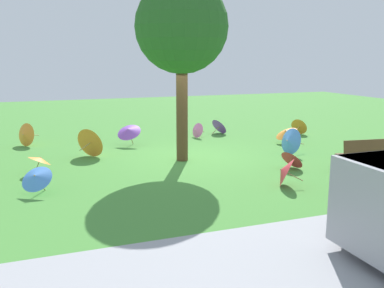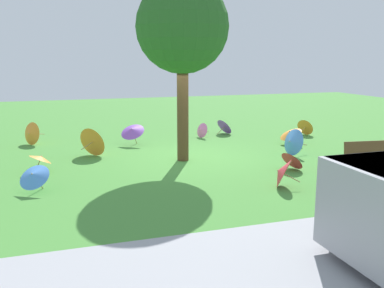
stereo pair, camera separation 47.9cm
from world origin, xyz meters
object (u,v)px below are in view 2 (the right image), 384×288
object	(u,v)px
parasol_orange_0	(94,141)
parasol_purple_1	(132,130)
parasol_pink_0	(201,130)
shade_tree	(182,28)
parasol_purple_0	(225,126)
parasol_orange_4	(41,158)
parasol_orange_5	(306,127)
parasol_red_0	(281,172)
parasol_blue_3	(292,142)
park_bench	(370,156)
parasol_orange_3	(30,134)
parasol_blue_0	(33,176)
parasol_red_2	(293,160)
parasol_orange_1	(290,133)

from	to	relation	value
parasol_orange_0	parasol_purple_1	distance (m)	1.87
parasol_orange_0	parasol_pink_0	bearing A→B (deg)	-155.94
shade_tree	parasol_purple_0	bearing A→B (deg)	-127.81
parasol_orange_4	parasol_orange_5	world-z (taller)	parasol_orange_5
parasol_red_0	parasol_blue_3	world-z (taller)	parasol_blue_3
parasol_purple_1	parasol_red_0	bearing A→B (deg)	112.07
parasol_orange_0	parasol_purple_1	world-z (taller)	parasol_orange_0
park_bench	parasol_orange_5	world-z (taller)	park_bench
parasol_purple_1	shade_tree	bearing A→B (deg)	111.35
parasol_purple_0	shade_tree	bearing A→B (deg)	52.19
shade_tree	parasol_purple_0	distance (m)	5.86
parasol_purple_0	parasol_orange_3	world-z (taller)	parasol_orange_3
park_bench	parasol_orange_4	xyz separation A→B (m)	(8.17, -2.84, -0.08)
park_bench	shade_tree	size ratio (longest dim) A/B	0.32
parasol_orange_0	parasol_purple_1	size ratio (longest dim) A/B	0.86
parasol_blue_3	parasol_orange_5	distance (m)	3.82
parasol_pink_0	parasol_orange_3	world-z (taller)	parasol_orange_3
parasol_purple_0	parasol_orange_5	xyz separation A→B (m)	(-2.92, 1.19, 0.00)
parasol_orange_4	parasol_blue_3	distance (m)	7.39
parasol_red_0	parasol_purple_0	xyz separation A→B (m)	(-1.51, -7.05, -0.04)
parasol_pink_0	parasol_orange_4	xyz separation A→B (m)	(5.69, 3.37, 0.09)
parasol_orange_3	parasol_blue_3	xyz separation A→B (m)	(-7.79, 4.22, 0.02)
park_bench	parasol_orange_0	xyz separation A→B (m)	(6.64, -4.36, 0.00)
shade_tree	parasol_pink_0	bearing A→B (deg)	-117.67
parasol_blue_0	parasol_blue_3	distance (m)	7.66
parasol_purple_0	parasol_orange_4	bearing A→B (deg)	29.20
parasol_blue_0	parasol_orange_4	distance (m)	1.86
shade_tree	parasol_blue_3	size ratio (longest dim) A/B	5.83
parasol_purple_0	parasol_orange_4	size ratio (longest dim) A/B	1.10
parasol_orange_4	parasol_red_0	bearing A→B (deg)	149.04
park_bench	parasol_red_2	world-z (taller)	park_bench
shade_tree	parasol_purple_1	distance (m)	4.33
parasol_red_2	parasol_orange_5	world-z (taller)	parasol_orange_5
parasol_orange_4	parasol_orange_0	bearing A→B (deg)	-135.26
parasol_purple_1	parasol_orange_4	xyz separation A→B (m)	(2.94, 2.75, -0.14)
parasol_orange_0	parasol_orange_5	distance (m)	8.33
shade_tree	parasol_purple_1	bearing A→B (deg)	-68.65
parasol_pink_0	parasol_blue_0	world-z (taller)	parasol_blue_0
parasol_blue_0	parasol_orange_3	distance (m)	5.78
parasol_purple_0	parasol_purple_1	bearing A→B (deg)	15.54
park_bench	parasol_purple_0	size ratio (longest dim) A/B	1.98
shade_tree	parasol_red_2	distance (m)	4.76
parasol_purple_1	parasol_orange_0	bearing A→B (deg)	41.09
parasol_red_2	parasol_orange_1	bearing A→B (deg)	-119.58
parasol_blue_3	parasol_red_2	size ratio (longest dim) A/B	1.15
parasol_purple_0	parasol_orange_4	distance (m)	7.87
parasol_purple_0	parasol_blue_0	world-z (taller)	parasol_blue_0
parasol_orange_1	park_bench	bearing A→B (deg)	89.61
shade_tree	parasol_purple_1	world-z (taller)	shade_tree
parasol_orange_4	parasol_orange_3	bearing A→B (deg)	-84.00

